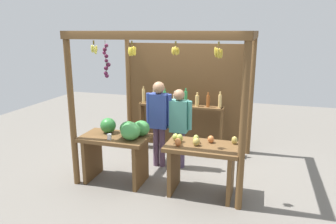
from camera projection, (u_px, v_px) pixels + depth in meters
ground_plane at (171, 166)px, 5.92m from camera, size 12.00×12.00×0.00m
market_stall at (179, 85)px, 6.00m from camera, size 2.77×2.30×2.48m
fruit_counter_left at (121, 140)px, 5.18m from camera, size 1.16×0.67×1.08m
fruit_counter_right at (201, 159)px, 4.82m from camera, size 1.11×0.64×0.93m
bottle_shelf_unit at (180, 114)px, 6.50m from camera, size 1.77×0.22×1.36m
vendor_man at (159, 117)px, 5.72m from camera, size 0.48×0.22×1.60m
vendor_woman at (179, 122)px, 5.69m from camera, size 0.48×0.20×1.48m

